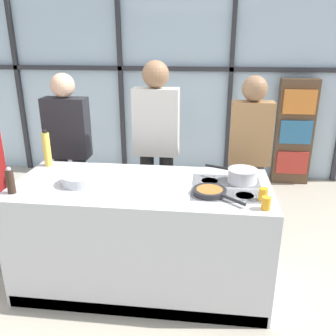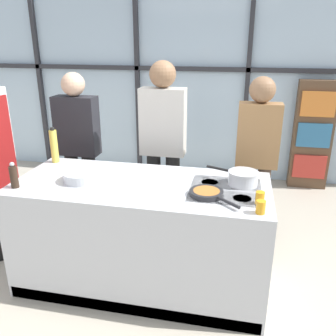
{
  "view_description": "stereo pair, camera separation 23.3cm",
  "coord_description": "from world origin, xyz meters",
  "px_view_note": "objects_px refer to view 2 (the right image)",
  "views": [
    {
      "loc": [
        0.49,
        -2.47,
        1.94
      ],
      "look_at": [
        0.19,
        0.1,
        0.99
      ],
      "focal_mm": 38.0,
      "sensor_mm": 36.0,
      "label": 1
    },
    {
      "loc": [
        0.72,
        -2.43,
        1.94
      ],
      "look_at": [
        0.19,
        0.1,
        0.99
      ],
      "focal_mm": 38.0,
      "sensor_mm": 36.0,
      "label": 2
    }
  ],
  "objects_px": {
    "frying_pan": "(207,193)",
    "spectator_center_right": "(257,152)",
    "juice_glass_near": "(261,207)",
    "juice_glass_far": "(260,198)",
    "white_plate": "(89,171)",
    "pepper_grinder": "(14,176)",
    "spectator_center_left": "(163,141)",
    "saucepan": "(243,178)",
    "spectator_far_left": "(78,143)",
    "oil_bottle": "(54,146)",
    "mixing_bowl": "(81,176)"
  },
  "relations": [
    {
      "from": "frying_pan",
      "to": "saucepan",
      "type": "bearing_deg",
      "value": 46.78
    },
    {
      "from": "spectator_far_left",
      "to": "spectator_center_left",
      "type": "relative_size",
      "value": 0.93
    },
    {
      "from": "saucepan",
      "to": "white_plate",
      "type": "height_order",
      "value": "saucepan"
    },
    {
      "from": "spectator_center_right",
      "to": "mixing_bowl",
      "type": "relative_size",
      "value": 5.99
    },
    {
      "from": "white_plate",
      "to": "oil_bottle",
      "type": "bearing_deg",
      "value": 156.96
    },
    {
      "from": "juice_glass_far",
      "to": "pepper_grinder",
      "type": "bearing_deg",
      "value": -177.17
    },
    {
      "from": "spectator_far_left",
      "to": "saucepan",
      "type": "distance_m",
      "value": 1.78
    },
    {
      "from": "spectator_center_left",
      "to": "spectator_far_left",
      "type": "bearing_deg",
      "value": -0.0
    },
    {
      "from": "spectator_center_right",
      "to": "oil_bottle",
      "type": "xyz_separation_m",
      "value": [
        -1.77,
        -0.47,
        0.09
      ]
    },
    {
      "from": "frying_pan",
      "to": "spectator_center_right",
      "type": "bearing_deg",
      "value": 68.53
    },
    {
      "from": "saucepan",
      "to": "juice_glass_far",
      "type": "distance_m",
      "value": 0.34
    },
    {
      "from": "white_plate",
      "to": "pepper_grinder",
      "type": "distance_m",
      "value": 0.59
    },
    {
      "from": "pepper_grinder",
      "to": "saucepan",
      "type": "bearing_deg",
      "value": 13.66
    },
    {
      "from": "spectator_far_left",
      "to": "saucepan",
      "type": "height_order",
      "value": "spectator_far_left"
    },
    {
      "from": "juice_glass_far",
      "to": "spectator_far_left",
      "type": "bearing_deg",
      "value": 151.11
    },
    {
      "from": "spectator_far_left",
      "to": "mixing_bowl",
      "type": "xyz_separation_m",
      "value": [
        0.42,
        -0.84,
        0.0
      ]
    },
    {
      "from": "spectator_far_left",
      "to": "spectator_center_left",
      "type": "height_order",
      "value": "spectator_center_left"
    },
    {
      "from": "juice_glass_near",
      "to": "juice_glass_far",
      "type": "height_order",
      "value": "same"
    },
    {
      "from": "spectator_center_left",
      "to": "pepper_grinder",
      "type": "height_order",
      "value": "spectator_center_left"
    },
    {
      "from": "oil_bottle",
      "to": "pepper_grinder",
      "type": "distance_m",
      "value": 0.59
    },
    {
      "from": "spectator_far_left",
      "to": "oil_bottle",
      "type": "relative_size",
      "value": 5.15
    },
    {
      "from": "saucepan",
      "to": "white_plate",
      "type": "relative_size",
      "value": 1.57
    },
    {
      "from": "frying_pan",
      "to": "white_plate",
      "type": "height_order",
      "value": "frying_pan"
    },
    {
      "from": "white_plate",
      "to": "saucepan",
      "type": "bearing_deg",
      "value": -0.99
    },
    {
      "from": "spectator_center_left",
      "to": "juice_glass_near",
      "type": "xyz_separation_m",
      "value": [
        0.88,
        -1.12,
        -0.08
      ]
    },
    {
      "from": "mixing_bowl",
      "to": "juice_glass_far",
      "type": "distance_m",
      "value": 1.36
    },
    {
      "from": "mixing_bowl",
      "to": "pepper_grinder",
      "type": "relative_size",
      "value": 1.37
    },
    {
      "from": "mixing_bowl",
      "to": "pepper_grinder",
      "type": "height_order",
      "value": "pepper_grinder"
    },
    {
      "from": "oil_bottle",
      "to": "juice_glass_near",
      "type": "relative_size",
      "value": 3.68
    },
    {
      "from": "oil_bottle",
      "to": "juice_glass_near",
      "type": "height_order",
      "value": "oil_bottle"
    },
    {
      "from": "spectator_far_left",
      "to": "oil_bottle",
      "type": "xyz_separation_m",
      "value": [
        0.0,
        -0.47,
        0.11
      ]
    },
    {
      "from": "spectator_far_left",
      "to": "juice_glass_far",
      "type": "relative_size",
      "value": 18.97
    },
    {
      "from": "spectator_center_left",
      "to": "spectator_center_right",
      "type": "distance_m",
      "value": 0.89
    },
    {
      "from": "mixing_bowl",
      "to": "white_plate",
      "type": "bearing_deg",
      "value": 97.31
    },
    {
      "from": "spectator_center_right",
      "to": "white_plate",
      "type": "height_order",
      "value": "spectator_center_right"
    },
    {
      "from": "oil_bottle",
      "to": "spectator_center_left",
      "type": "bearing_deg",
      "value": 28.15
    },
    {
      "from": "spectator_center_left",
      "to": "mixing_bowl",
      "type": "bearing_deg",
      "value": 61.01
    },
    {
      "from": "juice_glass_near",
      "to": "juice_glass_far",
      "type": "xyz_separation_m",
      "value": [
        0.0,
        0.14,
        0.0
      ]
    },
    {
      "from": "white_plate",
      "to": "mixing_bowl",
      "type": "xyz_separation_m",
      "value": [
        0.03,
        -0.2,
        0.03
      ]
    },
    {
      "from": "juice_glass_near",
      "to": "mixing_bowl",
      "type": "bearing_deg",
      "value": 168.53
    },
    {
      "from": "spectator_center_left",
      "to": "oil_bottle",
      "type": "xyz_separation_m",
      "value": [
        -0.88,
        -0.47,
        0.03
      ]
    },
    {
      "from": "juice_glass_near",
      "to": "frying_pan",
      "type": "bearing_deg",
      "value": 150.99
    },
    {
      "from": "juice_glass_near",
      "to": "spectator_center_left",
      "type": "bearing_deg",
      "value": 128.37
    },
    {
      "from": "mixing_bowl",
      "to": "spectator_center_right",
      "type": "bearing_deg",
      "value": 31.92
    },
    {
      "from": "frying_pan",
      "to": "oil_bottle",
      "type": "bearing_deg",
      "value": 162.48
    },
    {
      "from": "juice_glass_far",
      "to": "spectator_center_left",
      "type": "bearing_deg",
      "value": 132.15
    },
    {
      "from": "white_plate",
      "to": "oil_bottle",
      "type": "height_order",
      "value": "oil_bottle"
    },
    {
      "from": "frying_pan",
      "to": "oil_bottle",
      "type": "xyz_separation_m",
      "value": [
        -1.41,
        0.44,
        0.13
      ]
    },
    {
      "from": "saucepan",
      "to": "spectator_far_left",
      "type": "bearing_deg",
      "value": 158.19
    },
    {
      "from": "white_plate",
      "to": "juice_glass_near",
      "type": "relative_size",
      "value": 2.98
    }
  ]
}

